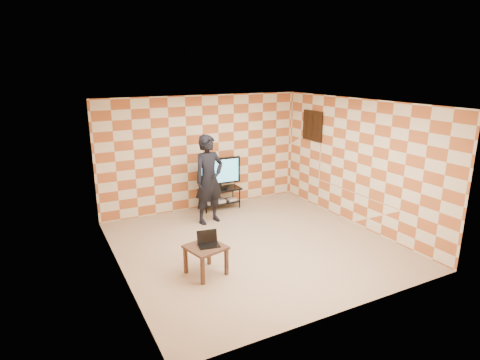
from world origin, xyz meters
The scene contains 14 objects.
floor centered at (0.00, 0.00, 0.00)m, with size 5.00×5.00×0.00m, color tan.
wall_back centered at (0.00, 2.50, 1.35)m, with size 5.00×0.02×2.70m, color beige.
wall_front centered at (0.00, -2.50, 1.35)m, with size 5.00×0.02×2.70m, color beige.
wall_left centered at (-2.50, 0.00, 1.35)m, with size 0.02×5.00×2.70m, color beige.
wall_right centered at (2.50, 0.00, 1.35)m, with size 0.02×5.00×2.70m, color beige.
ceiling centered at (0.00, 0.00, 2.70)m, with size 5.00×5.00×0.02m, color white.
wall_art centered at (2.47, 1.55, 1.95)m, with size 0.04×0.72×0.72m.
tv_stand centered at (0.28, 2.18, 0.37)m, with size 1.00×0.45×0.50m.
tv centered at (0.28, 2.18, 0.92)m, with size 1.04×0.21×0.76m.
dvd_player centered at (0.14, 2.20, 0.21)m, with size 0.46×0.33×0.08m, color #AFAFB1.
game_console centered at (0.58, 2.13, 0.20)m, with size 0.22×0.16×0.05m, color silver.
side_table centered at (-1.27, -0.62, 0.41)m, with size 0.69×0.69×0.50m.
laptop centered at (-1.21, -0.59, 0.55)m, with size 0.38×0.32×0.23m.
person centered at (-0.29, 1.49, 0.98)m, with size 0.71×0.47×1.95m, color black.
Camera 1 is at (-3.54, -6.20, 3.32)m, focal length 30.00 mm.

